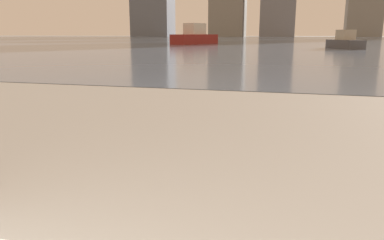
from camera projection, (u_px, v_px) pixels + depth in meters
name	position (u px, v px, depth m)	size (l,w,h in m)	color
harbor_water	(288.00, 40.00, 58.53)	(180.00, 110.00, 0.01)	slate
harbor_boat_1	(195.00, 37.00, 35.88)	(3.78, 5.47, 1.95)	maroon
harbor_boat_4	(345.00, 42.00, 25.37)	(2.26, 3.53, 1.25)	#4C4C51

